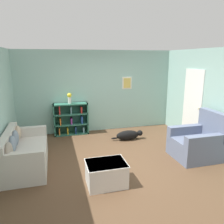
{
  "coord_description": "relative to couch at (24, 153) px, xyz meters",
  "views": [
    {
      "loc": [
        -1.37,
        -4.66,
        2.34
      ],
      "look_at": [
        0.0,
        0.4,
        1.05
      ],
      "focal_mm": 35.0,
      "sensor_mm": 36.0,
      "label": 1
    }
  ],
  "objects": [
    {
      "name": "ground_plane",
      "position": [
        2.08,
        -0.09,
        -0.33
      ],
      "size": [
        14.0,
        14.0,
        0.0
      ],
      "primitive_type": "plane",
      "color": "brown"
    },
    {
      "name": "coffee_table",
      "position": [
        1.58,
        -1.13,
        -0.09
      ],
      "size": [
        0.75,
        0.57,
        0.45
      ],
      "color": "silver",
      "rests_on": "ground_plane"
    },
    {
      "name": "bookshelf",
      "position": [
        1.19,
        1.95,
        0.16
      ],
      "size": [
        1.06,
        0.32,
        1.0
      ],
      "color": "#2D6B56",
      "rests_on": "ground_plane"
    },
    {
      "name": "vase",
      "position": [
        1.17,
        1.93,
        0.85
      ],
      "size": [
        0.14,
        0.14,
        0.32
      ],
      "color": "silver",
      "rests_on": "bookshelf"
    },
    {
      "name": "wall_right",
      "position": [
        4.63,
        -0.07,
        0.96
      ],
      "size": [
        0.16,
        5.0,
        2.6
      ],
      "color": "#93BCB2",
      "rests_on": "ground_plane"
    },
    {
      "name": "dog",
      "position": [
        2.77,
        0.99,
        -0.18
      ],
      "size": [
        0.96,
        0.26,
        0.29
      ],
      "color": "black",
      "rests_on": "ground_plane"
    },
    {
      "name": "couch",
      "position": [
        0.0,
        0.0,
        0.0
      ],
      "size": [
        0.84,
        1.71,
        0.82
      ],
      "color": "beige",
      "rests_on": "ground_plane"
    },
    {
      "name": "recliner_chair",
      "position": [
        4.01,
        -0.55,
        0.04
      ],
      "size": [
        1.07,
        0.92,
        1.12
      ],
      "color": "slate",
      "rests_on": "ground_plane"
    },
    {
      "name": "wall_back",
      "position": [
        2.08,
        2.16,
        0.97
      ],
      "size": [
        5.6,
        0.13,
        2.6
      ],
      "color": "#93BCB2",
      "rests_on": "ground_plane"
    }
  ]
}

